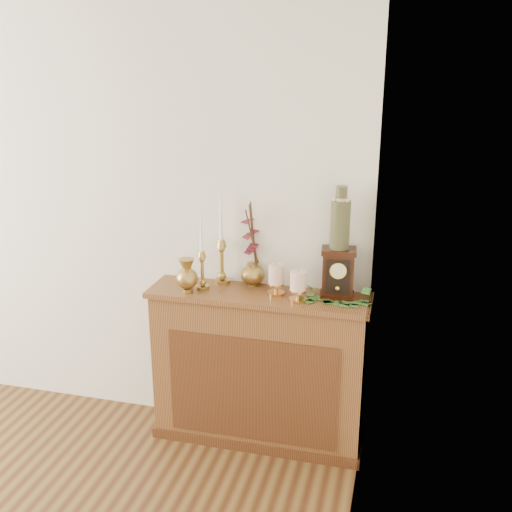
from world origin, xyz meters
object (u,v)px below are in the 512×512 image
(bud_vase, at_px, (187,276))
(ginger_jar, at_px, (252,246))
(candlestick_center, at_px, (222,254))
(mantel_clock, at_px, (338,273))
(candlestick_left, at_px, (202,264))
(ceramic_vase, at_px, (340,221))

(bud_vase, relative_size, ginger_jar, 0.39)
(candlestick_center, relative_size, mantel_clock, 1.95)
(candlestick_left, distance_m, ceramic_vase, 0.80)
(candlestick_left, height_order, mantel_clock, candlestick_left)
(ginger_jar, bearing_deg, ceramic_vase, -10.07)
(bud_vase, bearing_deg, mantel_clock, 9.71)
(candlestick_left, relative_size, bud_vase, 2.32)
(candlestick_center, height_order, bud_vase, candlestick_center)
(mantel_clock, distance_m, ceramic_vase, 0.29)
(candlestick_left, xyz_separation_m, ginger_jar, (0.25, 0.16, 0.08))
(candlestick_center, height_order, mantel_clock, candlestick_center)
(candlestick_center, bearing_deg, bud_vase, -128.09)
(candlestick_left, relative_size, candlestick_center, 0.84)
(candlestick_center, xyz_separation_m, bud_vase, (-0.14, -0.18, -0.08))
(bud_vase, height_order, mantel_clock, mantel_clock)
(candlestick_center, distance_m, bud_vase, 0.25)
(candlestick_center, xyz_separation_m, ceramic_vase, (0.67, -0.04, 0.25))
(ginger_jar, height_order, ceramic_vase, ceramic_vase)
(ginger_jar, relative_size, mantel_clock, 1.81)
(mantel_clock, bearing_deg, ginger_jar, 163.06)
(candlestick_left, relative_size, ceramic_vase, 1.34)
(mantel_clock, relative_size, ceramic_vase, 0.82)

